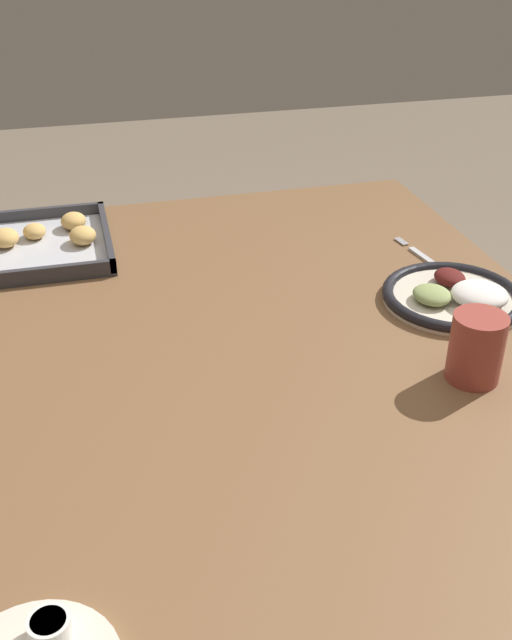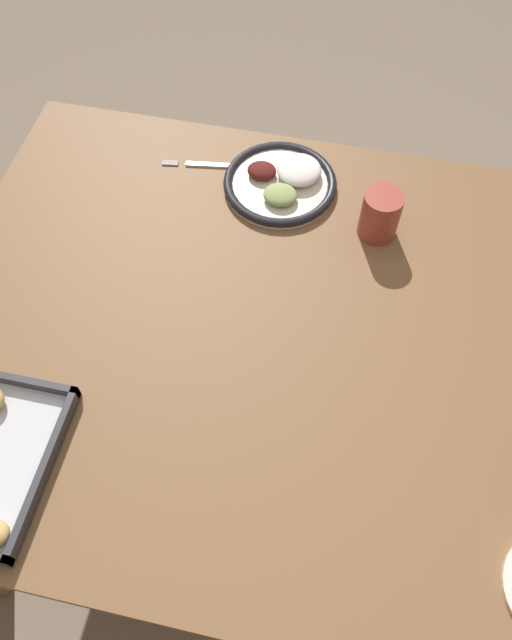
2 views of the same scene
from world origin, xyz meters
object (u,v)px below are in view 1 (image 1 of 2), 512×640
object	(u,v)px
fork	(427,259)
drinking_cup	(476,348)
baking_tray	(37,243)
dinner_plate	(455,296)

from	to	relation	value
fork	drinking_cup	xyz separation A→B (m)	(-0.38, 0.11, 0.05)
baking_tray	drinking_cup	size ratio (longest dim) A/B	2.92
dinner_plate	baking_tray	bearing A→B (deg)	60.06
dinner_plate	drinking_cup	bearing A→B (deg)	158.96
fork	baking_tray	world-z (taller)	baking_tray
fork	baking_tray	bearing A→B (deg)	63.53
dinner_plate	baking_tray	world-z (taller)	dinner_plate
dinner_plate	baking_tray	distance (m)	0.81
baking_tray	drinking_cup	distance (m)	0.88
baking_tray	drinking_cup	xyz separation A→B (m)	(-0.62, -0.62, 0.04)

